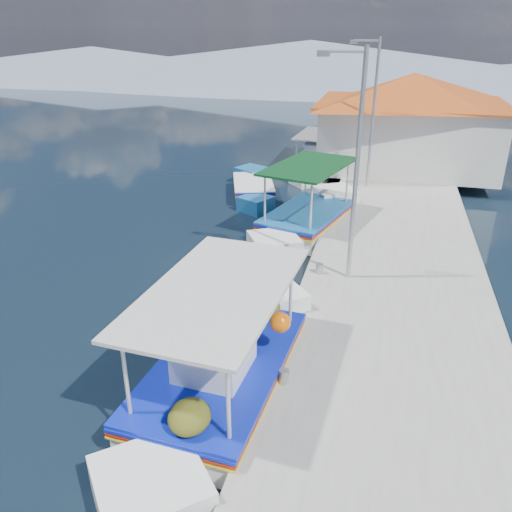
# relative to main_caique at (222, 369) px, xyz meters

# --- Properties ---
(ground) EXTENTS (160.00, 160.00, 0.00)m
(ground) POSITION_rel_main_caique_xyz_m (-2.50, 2.91, -0.52)
(ground) COLOR black
(ground) RESTS_ON ground
(quay) EXTENTS (5.00, 44.00, 0.50)m
(quay) POSITION_rel_main_caique_xyz_m (3.40, 8.91, -0.27)
(quay) COLOR #ACAAA1
(quay) RESTS_ON ground
(bollards) EXTENTS (0.20, 17.20, 0.30)m
(bollards) POSITION_rel_main_caique_xyz_m (1.30, 8.16, 0.13)
(bollards) COLOR #A5A8AD
(bollards) RESTS_ON quay
(main_caique) EXTENTS (2.74, 8.20, 2.71)m
(main_caique) POSITION_rel_main_caique_xyz_m (0.00, 0.00, 0.00)
(main_caique) COLOR white
(main_caique) RESTS_ON ground
(caique_green_canopy) EXTENTS (3.41, 7.08, 2.74)m
(caique_green_canopy) POSITION_rel_main_caique_xyz_m (0.21, 9.40, -0.11)
(caique_green_canopy) COLOR white
(caique_green_canopy) RESTS_ON ground
(caique_blue_hull) EXTENTS (2.77, 5.36, 1.00)m
(caique_blue_hull) POSITION_rel_main_caique_xyz_m (-2.71, 12.97, -0.25)
(caique_blue_hull) COLOR #195D9B
(caique_blue_hull) RESTS_ON ground
(caique_far) EXTENTS (2.15, 6.29, 2.21)m
(caique_far) POSITION_rel_main_caique_xyz_m (-0.59, 17.51, -0.11)
(caique_far) COLOR white
(caique_far) RESTS_ON ground
(harbor_building) EXTENTS (10.49, 10.49, 4.40)m
(harbor_building) POSITION_rel_main_caique_xyz_m (3.70, 17.91, 2.25)
(harbor_building) COLOR silver
(harbor_building) RESTS_ON quay
(lamp_post_near) EXTENTS (1.21, 0.14, 6.00)m
(lamp_post_near) POSITION_rel_main_caique_xyz_m (2.01, 4.91, 3.33)
(lamp_post_near) COLOR #A5A8AD
(lamp_post_near) RESTS_ON quay
(lamp_post_far) EXTENTS (1.21, 0.14, 6.00)m
(lamp_post_far) POSITION_rel_main_caique_xyz_m (2.01, 13.91, 3.33)
(lamp_post_far) COLOR #A5A8AD
(lamp_post_far) RESTS_ON quay
(mountain_ridge) EXTENTS (171.40, 96.00, 5.50)m
(mountain_ridge) POSITION_rel_main_caique_xyz_m (4.04, 58.91, 1.52)
(mountain_ridge) COLOR slate
(mountain_ridge) RESTS_ON ground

